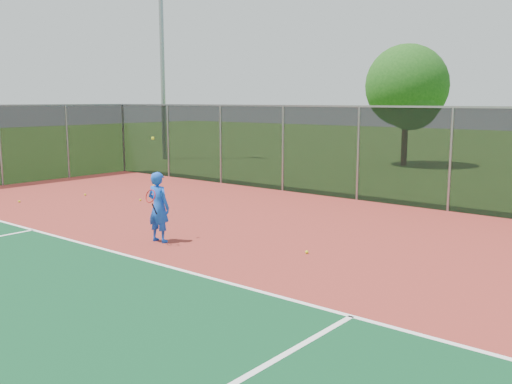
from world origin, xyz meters
TOP-DOWN VIEW (x-y plane):
  - ground at (0.00, 0.00)m, footprint 120.00×120.00m
  - court_apron at (0.00, 2.00)m, footprint 30.00×20.00m
  - fence_back at (0.00, 12.00)m, footprint 30.00×0.06m
  - tennis_player at (-3.71, 4.24)m, footprint 0.62×0.63m
  - practice_ball_0 at (-0.52, 5.51)m, footprint 0.07×0.07m
  - practice_ball_1 at (-10.97, 4.78)m, footprint 0.07×0.07m
  - practice_ball_2 at (-8.25, 7.40)m, footprint 0.07×0.07m
  - practice_ball_3 at (-10.31, 9.70)m, footprint 0.07×0.07m
  - practice_ball_5 at (-10.50, 6.86)m, footprint 0.07×0.07m
  - floodlight_nw at (-17.75, 16.87)m, footprint 0.90×0.40m
  - tree_back_left at (-6.14, 22.33)m, footprint 4.04×4.04m

SIDE VIEW (x-z plane):
  - ground at x=0.00m, z-range 0.00..0.00m
  - court_apron at x=0.00m, z-range 0.00..0.02m
  - practice_ball_0 at x=-0.52m, z-range 0.02..0.09m
  - practice_ball_1 at x=-10.97m, z-range 0.02..0.09m
  - practice_ball_2 at x=-8.25m, z-range 0.02..0.09m
  - practice_ball_3 at x=-10.31m, z-range 0.02..0.09m
  - practice_ball_5 at x=-10.50m, z-range 0.02..0.09m
  - tennis_player at x=-3.71m, z-range -0.36..2.01m
  - fence_back at x=0.00m, z-range 0.05..3.08m
  - tree_back_left at x=-6.14m, z-range 0.75..6.69m
  - floodlight_nw at x=-17.75m, z-range 0.78..13.35m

